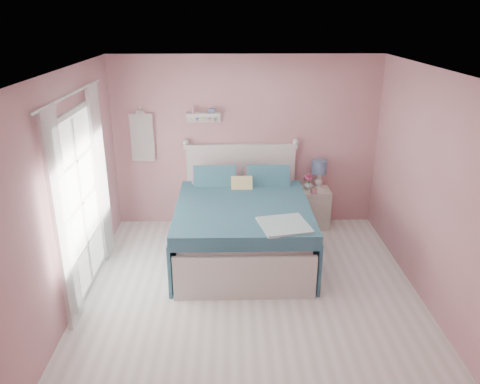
{
  "coord_description": "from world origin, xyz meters",
  "views": [
    {
      "loc": [
        -0.23,
        -4.64,
        3.15
      ],
      "look_at": [
        -0.11,
        1.2,
        0.9
      ],
      "focal_mm": 35.0,
      "sensor_mm": 36.0,
      "label": 1
    }
  ],
  "objects_px": {
    "table_lamp": "(319,169)",
    "teacup": "(314,191)",
    "nightstand": "(315,208)",
    "vase": "(308,184)",
    "bed": "(242,226)"
  },
  "relations": [
    {
      "from": "table_lamp",
      "to": "bed",
      "type": "bearing_deg",
      "value": -141.7
    },
    {
      "from": "bed",
      "to": "nightstand",
      "type": "distance_m",
      "value": 1.45
    },
    {
      "from": "bed",
      "to": "table_lamp",
      "type": "xyz_separation_m",
      "value": [
        1.19,
        0.94,
        0.51
      ]
    },
    {
      "from": "nightstand",
      "to": "table_lamp",
      "type": "xyz_separation_m",
      "value": [
        0.05,
        0.06,
        0.62
      ]
    },
    {
      "from": "teacup",
      "to": "vase",
      "type": "bearing_deg",
      "value": 106.96
    },
    {
      "from": "nightstand",
      "to": "vase",
      "type": "distance_m",
      "value": 0.4
    },
    {
      "from": "table_lamp",
      "to": "teacup",
      "type": "distance_m",
      "value": 0.36
    },
    {
      "from": "nightstand",
      "to": "table_lamp",
      "type": "relative_size",
      "value": 1.39
    },
    {
      "from": "nightstand",
      "to": "teacup",
      "type": "bearing_deg",
      "value": -112.61
    },
    {
      "from": "bed",
      "to": "table_lamp",
      "type": "height_order",
      "value": "bed"
    },
    {
      "from": "teacup",
      "to": "bed",
      "type": "bearing_deg",
      "value": -146.23
    },
    {
      "from": "nightstand",
      "to": "teacup",
      "type": "xyz_separation_m",
      "value": [
        -0.07,
        -0.16,
        0.35
      ]
    },
    {
      "from": "bed",
      "to": "teacup",
      "type": "height_order",
      "value": "bed"
    },
    {
      "from": "vase",
      "to": "teacup",
      "type": "xyz_separation_m",
      "value": [
        0.05,
        -0.18,
        -0.03
      ]
    },
    {
      "from": "vase",
      "to": "teacup",
      "type": "height_order",
      "value": "vase"
    }
  ]
}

